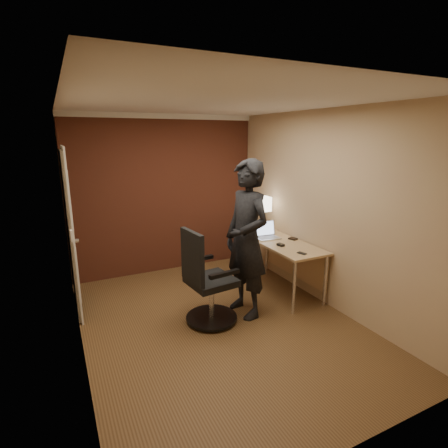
{
  "coord_description": "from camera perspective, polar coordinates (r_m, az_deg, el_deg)",
  "views": [
    {
      "loc": [
        -1.6,
        -3.42,
        2.16
      ],
      "look_at": [
        0.35,
        0.55,
        1.05
      ],
      "focal_mm": 28.0,
      "sensor_mm": 36.0,
      "label": 1
    }
  ],
  "objects": [
    {
      "name": "laptop",
      "position": [
        5.12,
        6.89,
        -1.5
      ],
      "size": [
        0.35,
        0.29,
        0.23
      ],
      "color": "silver",
      "rests_on": "desk"
    },
    {
      "name": "phone",
      "position": [
        4.51,
        12.58,
        -4.68
      ],
      "size": [
        0.09,
        0.13,
        0.01
      ],
      "primitive_type": "cube",
      "rotation": [
        0.0,
        0.0,
        0.26
      ],
      "color": "black",
      "rests_on": "desk"
    },
    {
      "name": "room",
      "position": [
        5.19,
        -11.1,
        5.06
      ],
      "size": [
        4.0,
        4.0,
        4.0
      ],
      "color": "brown",
      "rests_on": "ground"
    },
    {
      "name": "wallet",
      "position": [
        5.09,
        11.19,
        -2.38
      ],
      "size": [
        0.12,
        0.13,
        0.02
      ],
      "primitive_type": "cube",
      "rotation": [
        0.0,
        0.0,
        0.29
      ],
      "color": "black",
      "rests_on": "desk"
    },
    {
      "name": "desk",
      "position": [
        5.06,
        9.68,
        -4.04
      ],
      "size": [
        0.6,
        1.5,
        0.73
      ],
      "color": "tan",
      "rests_on": "ground"
    },
    {
      "name": "mouse",
      "position": [
        4.76,
        9.24,
        -3.37
      ],
      "size": [
        0.08,
        0.11,
        0.03
      ],
      "primitive_type": "cube",
      "rotation": [
        0.0,
        0.0,
        0.17
      ],
      "color": "black",
      "rests_on": "desk"
    },
    {
      "name": "person",
      "position": [
        4.2,
        3.72,
        -2.57
      ],
      "size": [
        0.54,
        0.75,
        1.92
      ],
      "primitive_type": "imported",
      "rotation": [
        0.0,
        0.0,
        -1.46
      ],
      "color": "black",
      "rests_on": "ground"
    },
    {
      "name": "desk_lamp",
      "position": [
        5.41,
        6.21,
        3.22
      ],
      "size": [
        0.22,
        0.22,
        0.54
      ],
      "color": "silver",
      "rests_on": "desk"
    },
    {
      "name": "office_chair",
      "position": [
        4.12,
        -2.96,
        -9.69
      ],
      "size": [
        0.61,
        0.66,
        1.13
      ],
      "color": "black",
      "rests_on": "ground"
    }
  ]
}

